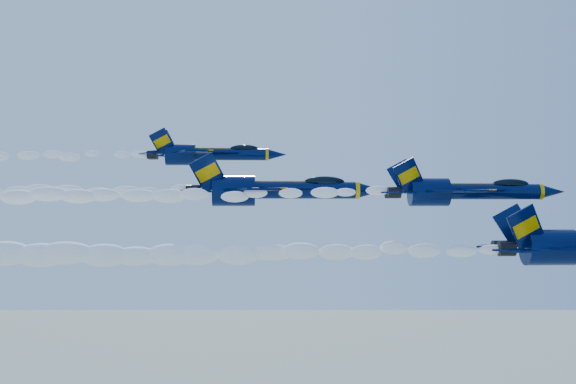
{
  "coord_description": "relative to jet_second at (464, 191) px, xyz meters",
  "views": [
    {
      "loc": [
        -8.27,
        -68.01,
        152.26
      ],
      "look_at": [
        -4.3,
        0.63,
        153.06
      ],
      "focal_mm": 45.0,
      "sensor_mm": 36.0,
      "label": 1
    }
  ],
  "objects": [
    {
      "name": "smoke_trail_jet_lead",
      "position": [
        -24.61,
        -3.91,
        -5.11
      ],
      "size": [
        52.25,
        2.48,
        2.23
      ],
      "primitive_type": "ellipsoid",
      "color": "white"
    },
    {
      "name": "jet_second",
      "position": [
        0.0,
        0.0,
        0.0
      ],
      "size": [
        16.07,
        13.18,
        5.97
      ],
      "color": "#010D36"
    },
    {
      "name": "smoke_trail_jet_second",
      "position": [
        -32.99,
        -0.0,
        -0.45
      ],
      "size": [
        52.25,
        2.05,
        1.84
      ],
      "primitive_type": "ellipsoid",
      "color": "white"
    },
    {
      "name": "jet_third",
      "position": [
        -16.67,
        6.9,
        0.22
      ],
      "size": [
        19.21,
        15.76,
        7.14
      ],
      "color": "#010D36"
    },
    {
      "name": "jet_fourth",
      "position": [
        -23.65,
        20.85,
        4.55
      ],
      "size": [
        15.98,
        13.11,
        5.94
      ],
      "color": "#010D36"
    }
  ]
}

